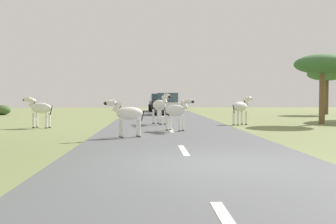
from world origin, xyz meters
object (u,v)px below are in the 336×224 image
object	(u,v)px
car_0	(168,105)
tree_5	(327,75)
zebra_0	(160,105)
zebra_3	(241,107)
bush_1	(2,110)
car_1	(159,103)
zebra_4	(177,111)
zebra_1	(40,109)
zebra_2	(127,114)
tree_1	(323,65)

from	to	relation	value
car_0	tree_5	distance (m)	13.59
zebra_0	zebra_3	bearing A→B (deg)	152.73
zebra_0	bush_1	size ratio (longest dim) A/B	1.21
zebra_3	bush_1	distance (m)	20.59
tree_5	car_1	bearing A→B (deg)	155.95
zebra_3	car_1	size ratio (longest dim) A/B	0.36
zebra_3	bush_1	size ratio (longest dim) A/B	1.16
tree_5	zebra_4	bearing A→B (deg)	-131.43
zebra_4	zebra_3	bearing A→B (deg)	175.07
tree_5	bush_1	world-z (taller)	tree_5
zebra_1	zebra_4	xyz separation A→B (m)	(6.32, -2.40, -0.02)
zebra_0	zebra_2	size ratio (longest dim) A/B	1.16
bush_1	zebra_1	bearing A→B (deg)	-62.82
zebra_0	car_1	distance (m)	17.87
tree_1	bush_1	world-z (taller)	tree_1
car_0	tree_1	world-z (taller)	tree_1
zebra_1	tree_5	distance (m)	24.06
bush_1	tree_1	bearing A→B (deg)	-28.04
zebra_1	car_0	xyz separation A→B (m)	(6.67, 12.74, -0.06)
zebra_2	bush_1	world-z (taller)	zebra_2
zebra_3	tree_5	xyz separation A→B (m)	(10.03, 11.58, 2.41)
zebra_4	tree_5	bearing A→B (deg)	176.58
zebra_0	tree_5	bearing A→B (deg)	-169.18
zebra_0	bush_1	xyz separation A→B (m)	(-12.60, 11.91, -0.62)
zebra_3	bush_1	bearing A→B (deg)	-165.22
zebra_0	zebra_3	distance (m)	4.26
zebra_1	car_1	size ratio (longest dim) A/B	0.35
tree_5	zebra_3	bearing A→B (deg)	-130.90
car_1	tree_5	distance (m)	15.43
zebra_3	tree_1	size ratio (longest dim) A/B	0.42
car_0	zebra_0	bearing A→B (deg)	89.54
car_0	car_1	size ratio (longest dim) A/B	1.01
zebra_0	car_1	bearing A→B (deg)	-119.61
car_1	tree_5	world-z (taller)	tree_5
zebra_0	zebra_3	xyz separation A→B (m)	(4.26, 0.08, -0.09)
zebra_0	zebra_4	size ratio (longest dim) A/B	1.16
zebra_0	car_1	world-z (taller)	car_1
zebra_3	car_1	xyz separation A→B (m)	(-3.88, 17.78, -0.09)
zebra_2	car_0	xyz separation A→B (m)	(2.24, 17.59, -0.02)
car_1	zebra_0	bearing A→B (deg)	-94.12
tree_5	zebra_0	bearing A→B (deg)	-140.78
tree_1	tree_5	xyz separation A→B (m)	(5.49, 11.15, 0.15)
zebra_3	zebra_0	bearing A→B (deg)	-129.04
zebra_0	zebra_4	distance (m)	3.90
tree_1	tree_5	size ratio (longest dim) A/B	0.96
tree_1	zebra_3	bearing A→B (deg)	-174.56
car_1	tree_5	xyz separation A→B (m)	(13.91, -6.21, 2.50)
zebra_2	zebra_3	xyz separation A→B (m)	(5.56, 6.39, 0.07)
zebra_4	car_0	bearing A→B (deg)	-143.29
zebra_3	zebra_4	size ratio (longest dim) A/B	1.12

